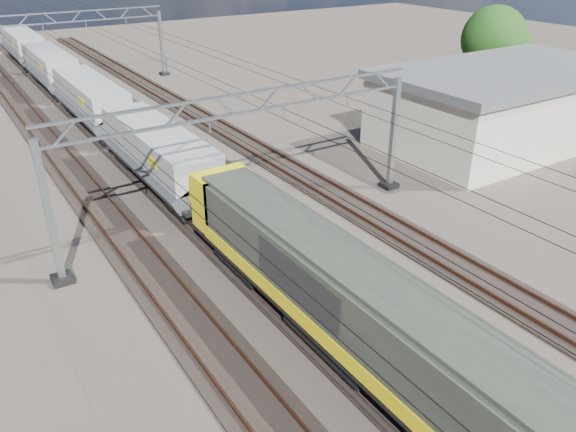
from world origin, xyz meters
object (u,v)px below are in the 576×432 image
locomotive (344,298)px  hopper_wagon_lead (158,152)px  industrial_shed (504,105)px  catenary_gantry_far (68,46)px  hopper_wagon_third (50,66)px  hopper_wagon_mid (91,99)px  tree_far (498,41)px  hopper_wagon_fourth (23,45)px  catenary_gantry_mid (249,157)px

locomotive → hopper_wagon_lead: locomotive is taller
industrial_shed → catenary_gantry_far: bearing=122.9°
catenary_gantry_far → hopper_wagon_third: catenary_gantry_far is taller
hopper_wagon_lead → hopper_wagon_mid: bearing=90.0°
hopper_wagon_lead → tree_far: 32.55m
hopper_wagon_mid → hopper_wagon_fourth: 28.40m
catenary_gantry_far → industrial_shed: 40.51m
catenary_gantry_far → hopper_wagon_mid: size_ratio=1.53×
tree_far → hopper_wagon_third: bearing=141.1°
industrial_shed → tree_far: (8.32, 7.79, 2.60)m
catenary_gantry_mid → hopper_wagon_mid: bearing=95.3°
catenary_gantry_mid → hopper_wagon_mid: size_ratio=1.53×
catenary_gantry_far → locomotive: 46.31m
hopper_wagon_fourth → industrial_shed: industrial_shed is taller
hopper_wagon_mid → industrial_shed: size_ratio=0.70×
hopper_wagon_fourth → catenary_gantry_far: bearing=-81.9°
hopper_wagon_lead → hopper_wagon_fourth: bearing=90.0°
locomotive → hopper_wagon_third: size_ratio=1.62×
catenary_gantry_mid → catenary_gantry_far: 36.00m
catenary_gantry_far → tree_far: (30.32, -26.21, 1.42)m
catenary_gantry_mid → hopper_wagon_fourth: 50.13m
locomotive → hopper_wagon_fourth: locomotive is taller
catenary_gantry_far → hopper_wagon_fourth: size_ratio=1.53×
hopper_wagon_third → industrial_shed: industrial_shed is taller
locomotive → catenary_gantry_far: bearing=87.5°
catenary_gantry_mid → tree_far: size_ratio=2.38×
catenary_gantry_mid → hopper_wagon_fourth: (-2.00, 50.06, -1.67)m
tree_far → locomotive: bearing=-148.2°
locomotive → hopper_wagon_third: 46.10m
hopper_wagon_mid → tree_far: 34.57m
catenary_gantry_mid → hopper_wagon_lead: catenary_gantry_mid is taller
hopper_wagon_lead → catenary_gantry_far: bearing=86.0°
catenary_gantry_mid → hopper_wagon_third: 35.95m
hopper_wagon_third → hopper_wagon_lead: bearing=-90.0°
locomotive → hopper_wagon_fourth: size_ratio=1.62×
hopper_wagon_fourth → tree_far: bearing=-51.3°
hopper_wagon_fourth → locomotive: bearing=-90.0°
hopper_wagon_mid → tree_far: tree_far is taller
hopper_wagon_fourth → tree_far: size_ratio=1.56×
hopper_wagon_mid → catenary_gantry_far: bearing=82.1°
hopper_wagon_mid → hopper_wagon_lead: bearing=-90.0°
hopper_wagon_third → tree_far: bearing=-38.9°
hopper_wagon_mid → tree_far: size_ratio=1.56×
locomotive → industrial_shed: (24.00, 12.24, 0.40)m
hopper_wagon_mid → hopper_wagon_fourth: (0.00, 28.40, 0.00)m
catenary_gantry_far → industrial_shed: size_ratio=1.07×
hopper_wagon_fourth → tree_far: (32.32, -40.27, 3.09)m
hopper_wagon_third → tree_far: 41.64m
hopper_wagon_mid → hopper_wagon_third: bearing=90.0°
locomotive → tree_far: (32.32, 20.03, 3.00)m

